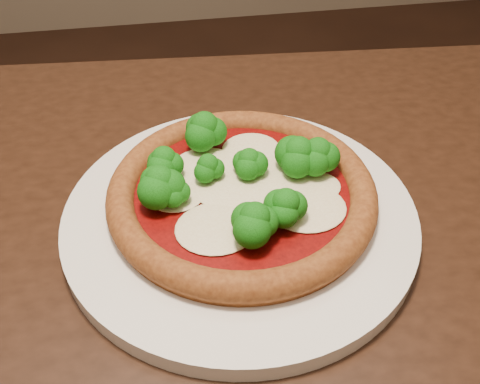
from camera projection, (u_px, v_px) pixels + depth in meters
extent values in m
cube|color=black|center=(177.00, 292.00, 0.49)|extent=(1.24, 0.92, 0.04)
cylinder|color=black|center=(468.00, 242.00, 1.05)|extent=(0.06, 0.06, 0.71)
cylinder|color=white|center=(240.00, 216.00, 0.52)|extent=(0.34, 0.34, 0.02)
cylinder|color=brown|center=(242.00, 197.00, 0.52)|extent=(0.25, 0.25, 0.01)
torus|color=brown|center=(242.00, 191.00, 0.52)|extent=(0.26, 0.26, 0.03)
cylinder|color=#720705|center=(242.00, 191.00, 0.52)|extent=(0.21, 0.21, 0.00)
ellipsoid|color=#F8EFC5|center=(316.00, 186.00, 0.52)|extent=(0.05, 0.04, 0.00)
ellipsoid|color=#F8EFC5|center=(176.00, 195.00, 0.51)|extent=(0.06, 0.05, 0.00)
ellipsoid|color=#F8EFC5|center=(287.00, 174.00, 0.53)|extent=(0.08, 0.07, 0.01)
ellipsoid|color=#F8EFC5|center=(206.00, 167.00, 0.54)|extent=(0.07, 0.07, 0.01)
ellipsoid|color=#F8EFC5|center=(235.00, 183.00, 0.52)|extent=(0.09, 0.08, 0.01)
ellipsoid|color=#F8EFC5|center=(307.00, 207.00, 0.50)|extent=(0.07, 0.07, 0.01)
ellipsoid|color=#F8EFC5|center=(216.00, 228.00, 0.48)|extent=(0.07, 0.07, 0.01)
ellipsoid|color=#F8EFC5|center=(251.00, 148.00, 0.56)|extent=(0.06, 0.06, 0.00)
ellipsoid|color=#198715|center=(160.00, 183.00, 0.49)|extent=(0.05, 0.05, 0.04)
ellipsoid|color=#198715|center=(173.00, 190.00, 0.49)|extent=(0.03, 0.03, 0.03)
ellipsoid|color=#198715|center=(249.00, 161.00, 0.52)|extent=(0.04, 0.04, 0.03)
ellipsoid|color=#198715|center=(164.00, 160.00, 0.52)|extent=(0.04, 0.04, 0.04)
ellipsoid|color=#198715|center=(255.00, 220.00, 0.45)|extent=(0.05, 0.05, 0.04)
ellipsoid|color=#198715|center=(286.00, 204.00, 0.47)|extent=(0.04, 0.04, 0.04)
ellipsoid|color=#198715|center=(205.00, 128.00, 0.55)|extent=(0.05, 0.05, 0.04)
ellipsoid|color=#198715|center=(298.00, 153.00, 0.52)|extent=(0.05, 0.05, 0.04)
ellipsoid|color=#198715|center=(208.00, 166.00, 0.51)|extent=(0.04, 0.04, 0.03)
ellipsoid|color=#198715|center=(318.00, 153.00, 0.52)|extent=(0.05, 0.05, 0.04)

